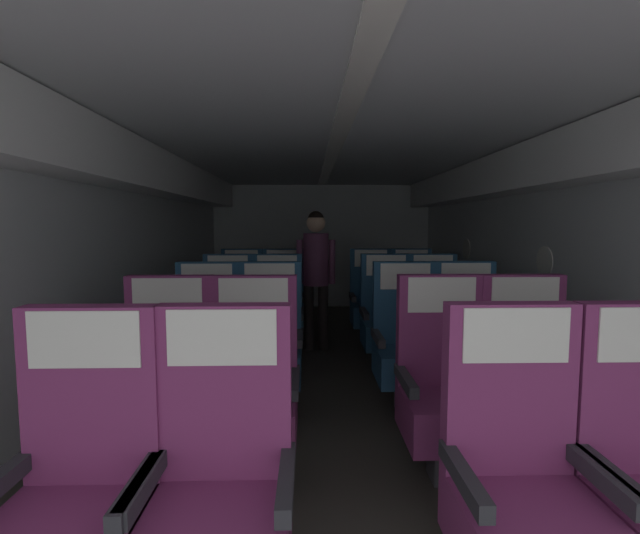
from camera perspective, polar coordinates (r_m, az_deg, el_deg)
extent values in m
cube|color=#3D3833|center=(4.10, 1.82, -14.75)|extent=(3.90, 8.13, 0.02)
cube|color=silver|center=(4.19, -24.28, 0.02)|extent=(0.08, 7.73, 2.09)
cube|color=silver|center=(4.38, 26.77, 0.13)|extent=(0.08, 7.73, 2.09)
cube|color=silver|center=(3.91, 1.92, 15.49)|extent=(3.78, 7.73, 0.06)
cube|color=#B6BBBB|center=(7.74, 0.19, 2.71)|extent=(3.78, 0.06, 2.09)
cube|color=white|center=(4.12, -21.98, 11.50)|extent=(0.34, 7.42, 0.36)
cube|color=white|center=(4.30, 24.73, 11.13)|extent=(0.34, 7.42, 0.36)
cube|color=white|center=(3.90, 1.91, 14.92)|extent=(0.12, 6.96, 0.02)
cylinder|color=white|center=(4.36, 26.28, 0.68)|extent=(0.01, 0.26, 0.26)
cylinder|color=white|center=(6.13, 17.86, 2.15)|extent=(0.01, 0.26, 0.26)
cube|color=#7A2D60|center=(1.88, -26.51, -13.98)|extent=(0.48, 0.09, 0.64)
cube|color=#28282D|center=(1.73, -21.64, -24.02)|extent=(0.05, 0.41, 0.06)
cube|color=silver|center=(1.79, -27.44, -8.07)|extent=(0.38, 0.01, 0.20)
cube|color=#7A2D60|center=(1.76, -11.74, -14.92)|extent=(0.48, 0.09, 0.64)
cube|color=#28282D|center=(1.65, -4.24, -25.06)|extent=(0.05, 0.41, 0.06)
cube|color=#28282D|center=(1.73, -21.08, -23.83)|extent=(0.05, 0.41, 0.06)
cube|color=silver|center=(1.65, -12.18, -8.64)|extent=(0.38, 0.01, 0.20)
cube|color=#7A2D60|center=(2.13, 34.95, -12.16)|extent=(0.48, 0.09, 0.64)
cube|color=#28282D|center=(1.93, 32.44, -21.11)|extent=(0.05, 0.41, 0.06)
cube|color=#7A2D60|center=(1.92, 24.70, -28.11)|extent=(0.48, 0.49, 0.24)
cube|color=#7A2D60|center=(1.89, 22.49, -13.77)|extent=(0.48, 0.09, 0.64)
cube|color=#28282D|center=(1.92, 31.59, -21.27)|extent=(0.05, 0.41, 0.06)
cube|color=#28282D|center=(1.73, 17.51, -23.75)|extent=(0.05, 0.41, 0.06)
cube|color=silver|center=(1.79, 23.35, -7.87)|extent=(0.38, 0.01, 0.20)
cube|color=#38383D|center=(2.81, -18.98, -22.07)|extent=(0.17, 0.18, 0.24)
cube|color=#7A2D60|center=(2.71, -19.14, -17.63)|extent=(0.48, 0.49, 0.24)
cube|color=#7A2D60|center=(2.76, -18.15, -7.63)|extent=(0.48, 0.09, 0.64)
cube|color=#28282D|center=(2.58, -14.25, -13.76)|extent=(0.05, 0.41, 0.06)
cube|color=#28282D|center=(2.71, -24.03, -13.08)|extent=(0.05, 0.41, 0.06)
cube|color=silver|center=(2.67, -18.57, -3.46)|extent=(0.38, 0.01, 0.20)
cube|color=#38383D|center=(2.70, -8.47, -22.98)|extent=(0.17, 0.18, 0.24)
cube|color=#7A2D60|center=(2.60, -8.55, -18.40)|extent=(0.48, 0.49, 0.24)
cube|color=#7A2D60|center=(2.65, -8.14, -7.94)|extent=(0.48, 0.09, 0.64)
cube|color=#28282D|center=(2.50, -3.22, -14.16)|extent=(0.05, 0.41, 0.06)
cube|color=#28282D|center=(2.56, -13.89, -13.88)|extent=(0.05, 0.41, 0.06)
cube|color=silver|center=(2.56, -8.33, -3.62)|extent=(0.38, 0.01, 0.20)
cube|color=#38383D|center=(2.96, 24.96, -20.79)|extent=(0.17, 0.18, 0.24)
cube|color=#7A2D60|center=(2.87, 25.15, -16.55)|extent=(0.48, 0.49, 0.24)
cube|color=#7A2D60|center=(2.91, 23.72, -7.14)|extent=(0.48, 0.09, 0.64)
cube|color=#28282D|center=(2.90, 29.47, -12.09)|extent=(0.05, 0.41, 0.06)
cube|color=#28282D|center=(2.70, 20.85, -13.03)|extent=(0.05, 0.41, 0.06)
cube|color=silver|center=(2.83, 24.29, -3.18)|extent=(0.38, 0.01, 0.20)
cube|color=#38383D|center=(2.80, 15.49, -22.04)|extent=(0.17, 0.18, 0.24)
cube|color=#7A2D60|center=(2.70, 15.62, -17.59)|extent=(0.48, 0.49, 0.24)
cube|color=#7A2D60|center=(2.75, 14.61, -7.57)|extent=(0.48, 0.09, 0.64)
cube|color=#28282D|center=(2.70, 20.52, -13.02)|extent=(0.05, 0.41, 0.06)
cube|color=#28282D|center=(2.57, 10.68, -13.73)|extent=(0.05, 0.41, 0.06)
cube|color=silver|center=(2.67, 15.00, -3.39)|extent=(0.38, 0.01, 0.20)
cube|color=#38383D|center=(3.63, -14.19, -15.46)|extent=(0.17, 0.18, 0.24)
cube|color=navy|center=(3.56, -14.28, -11.90)|extent=(0.48, 0.49, 0.24)
cube|color=navy|center=(3.65, -13.74, -4.39)|extent=(0.48, 0.09, 0.64)
cube|color=#28282D|center=(3.46, -10.59, -8.75)|extent=(0.05, 0.41, 0.06)
cube|color=#28282D|center=(3.56, -18.01, -8.52)|extent=(0.05, 0.41, 0.06)
cube|color=silver|center=(3.57, -13.98, -1.20)|extent=(0.38, 0.01, 0.20)
cube|color=#38383D|center=(3.57, -6.38, -15.70)|extent=(0.17, 0.18, 0.24)
cube|color=navy|center=(3.49, -6.42, -12.09)|extent=(0.48, 0.49, 0.24)
cube|color=navy|center=(3.58, -6.22, -4.43)|extent=(0.48, 0.09, 0.64)
cube|color=#28282D|center=(3.42, -2.58, -8.80)|extent=(0.05, 0.41, 0.06)
cube|color=#28282D|center=(3.46, -10.30, -8.72)|extent=(0.05, 0.41, 0.06)
cube|color=silver|center=(3.51, -6.32, -1.19)|extent=(0.38, 0.01, 0.20)
cube|color=#38383D|center=(3.76, 18.19, -14.82)|extent=(0.17, 0.18, 0.24)
cube|color=navy|center=(3.69, 18.29, -11.38)|extent=(0.48, 0.49, 0.24)
cube|color=navy|center=(3.78, 17.46, -4.15)|extent=(0.48, 0.09, 0.64)
cube|color=#28282D|center=(3.72, 21.76, -8.04)|extent=(0.05, 0.41, 0.06)
cube|color=#28282D|center=(3.57, 14.87, -8.41)|extent=(0.05, 0.41, 0.06)
cube|color=silver|center=(3.70, 17.79, -1.07)|extent=(0.38, 0.01, 0.20)
cube|color=#38383D|center=(3.62, 10.90, -15.46)|extent=(0.17, 0.18, 0.24)
cube|color=navy|center=(3.54, 10.97, -11.90)|extent=(0.48, 0.49, 0.24)
cube|color=navy|center=(3.63, 10.41, -4.36)|extent=(0.48, 0.09, 0.64)
cube|color=#28282D|center=(3.54, 14.70, -8.49)|extent=(0.05, 0.41, 0.06)
cube|color=#28282D|center=(3.45, 7.24, -8.75)|extent=(0.05, 0.41, 0.06)
cube|color=silver|center=(3.56, 10.62, -1.16)|extent=(0.38, 0.01, 0.20)
cube|color=#38383D|center=(4.50, -11.60, -11.30)|extent=(0.17, 0.18, 0.24)
cube|color=navy|center=(4.44, -11.66, -8.38)|extent=(0.48, 0.49, 0.24)
cube|color=navy|center=(4.55, -11.32, -2.43)|extent=(0.48, 0.09, 0.64)
cube|color=#28282D|center=(4.36, -8.71, -5.79)|extent=(0.05, 0.41, 0.06)
cube|color=#28282D|center=(4.44, -14.65, -5.70)|extent=(0.05, 0.41, 0.06)
cube|color=silver|center=(4.48, -11.47, 0.15)|extent=(0.38, 0.01, 0.20)
cube|color=#38383D|center=(4.45, -5.43, -11.42)|extent=(0.17, 0.18, 0.24)
cube|color=navy|center=(4.38, -5.45, -8.47)|extent=(0.48, 0.49, 0.24)
cube|color=navy|center=(4.50, -5.33, -2.44)|extent=(0.48, 0.09, 0.64)
cube|color=#28282D|center=(4.33, -2.42, -5.81)|extent=(0.05, 0.41, 0.06)
cube|color=#28282D|center=(4.36, -8.51, -5.78)|extent=(0.05, 0.41, 0.06)
cube|color=silver|center=(4.43, -5.39, 0.17)|extent=(0.38, 0.01, 0.20)
cube|color=#38383D|center=(4.60, 14.23, -10.98)|extent=(0.17, 0.18, 0.24)
cube|color=navy|center=(4.54, 14.29, -8.13)|extent=(0.48, 0.49, 0.24)
cube|color=navy|center=(4.65, 13.75, -2.31)|extent=(0.48, 0.09, 0.64)
cube|color=#28282D|center=(4.57, 17.15, -5.46)|extent=(0.05, 0.41, 0.06)
cube|color=#28282D|center=(4.44, 11.48, -5.63)|extent=(0.05, 0.41, 0.06)
cube|color=silver|center=(4.58, 13.96, 0.21)|extent=(0.38, 0.01, 0.20)
cube|color=#38383D|center=(4.51, 8.44, -11.21)|extent=(0.17, 0.18, 0.24)
cube|color=navy|center=(4.45, 8.48, -8.30)|extent=(0.48, 0.49, 0.24)
cube|color=navy|center=(4.56, 8.13, -2.36)|extent=(0.48, 0.09, 0.64)
cube|color=#28282D|center=(4.45, 11.45, -5.60)|extent=(0.05, 0.41, 0.06)
cube|color=#28282D|center=(4.37, 5.53, -5.72)|extent=(0.05, 0.41, 0.06)
cube|color=silver|center=(4.49, 8.26, 0.21)|extent=(0.38, 0.01, 0.20)
cube|color=#38383D|center=(5.41, -9.88, -8.43)|extent=(0.17, 0.18, 0.24)
cube|color=navy|center=(5.36, -9.92, -5.98)|extent=(0.48, 0.49, 0.24)
cube|color=navy|center=(5.49, -9.69, -1.09)|extent=(0.48, 0.09, 0.64)
cube|color=#28282D|center=(5.30, -7.49, -3.80)|extent=(0.05, 0.41, 0.06)
cube|color=#28282D|center=(5.36, -12.40, -3.77)|extent=(0.05, 0.41, 0.06)
cube|color=silver|center=(5.42, -9.80, 1.06)|extent=(0.38, 0.01, 0.20)
cube|color=#38383D|center=(5.38, -4.67, -8.45)|extent=(0.17, 0.18, 0.24)
cube|color=navy|center=(5.33, -4.69, -5.99)|extent=(0.48, 0.49, 0.24)
cube|color=navy|center=(5.46, -4.60, -1.07)|extent=(0.48, 0.09, 0.64)
cube|color=#28282D|center=(5.28, -2.20, -3.78)|extent=(0.05, 0.41, 0.06)
cube|color=#28282D|center=(5.31, -7.19, -3.78)|extent=(0.05, 0.41, 0.06)
cube|color=silver|center=(5.39, -4.65, 1.09)|extent=(0.38, 0.01, 0.20)
cube|color=#38383D|center=(5.50, 11.57, -8.23)|extent=(0.17, 0.18, 0.24)
cube|color=navy|center=(5.45, 11.62, -5.82)|extent=(0.48, 0.49, 0.24)
cube|color=navy|center=(5.58, 11.24, -1.01)|extent=(0.48, 0.09, 0.64)
cube|color=#28282D|center=(5.47, 14.01, -3.62)|extent=(0.05, 0.41, 0.06)
cube|color=#28282D|center=(5.37, 9.26, -3.70)|extent=(0.05, 0.41, 0.06)
cube|color=silver|center=(5.51, 11.39, 1.10)|extent=(0.38, 0.01, 0.20)
cube|color=#38383D|center=(5.42, 6.50, -8.37)|extent=(0.17, 0.18, 0.24)
cube|color=navy|center=(5.37, 6.53, -5.93)|extent=(0.48, 0.49, 0.24)
cube|color=navy|center=(5.49, 6.29, -1.04)|extent=(0.48, 0.09, 0.64)
cube|color=#28282D|center=(5.37, 8.99, -3.70)|extent=(0.05, 0.41, 0.06)
cube|color=#28282D|center=(5.30, 4.08, -3.76)|extent=(0.05, 0.41, 0.06)
cube|color=silver|center=(5.43, 6.38, 1.11)|extent=(0.38, 0.01, 0.20)
cylinder|color=black|center=(5.11, -1.41, -6.33)|extent=(0.11, 0.11, 0.73)
cylinder|color=black|center=(5.11, 0.39, -6.32)|extent=(0.11, 0.11, 0.73)
cylinder|color=#5B2D4C|center=(5.02, -0.51, 0.98)|extent=(0.28, 0.28, 0.57)
cylinder|color=#5B2D4C|center=(5.02, -2.57, 0.65)|extent=(0.07, 0.07, 0.49)
cylinder|color=#5B2D4C|center=(5.03, 1.54, 0.66)|extent=(0.07, 0.07, 0.49)
sphere|color=tan|center=(5.00, -0.52, 5.55)|extent=(0.21, 0.21, 0.21)
sphere|color=black|center=(5.00, -0.52, 6.02)|extent=(0.18, 0.18, 0.18)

